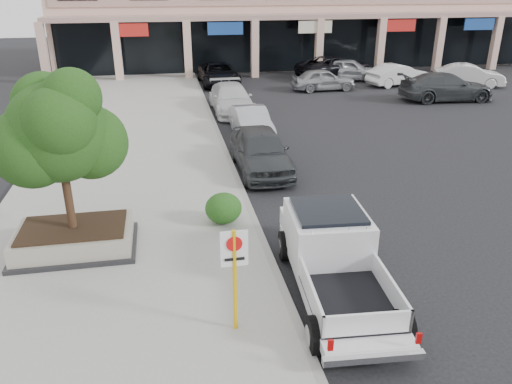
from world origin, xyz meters
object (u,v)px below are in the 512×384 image
planter (75,238)px  no_parking_sign (235,267)px  lot_car_d (335,67)px  lot_car_e (349,69)px  curb_car_d (219,74)px  curb_car_b (251,123)px  lot_car_f (469,75)px  curb_car_a (261,150)px  lot_car_b (398,75)px  lot_car_c (446,87)px  pickup_truck (337,262)px  planter_tree (65,131)px  lot_car_a (323,79)px  curb_car_c (231,99)px

planter → no_parking_sign: (3.76, -4.11, 1.16)m
lot_car_d → lot_car_e: 1.22m
planter → curb_car_d: size_ratio=0.58×
curb_car_b → lot_car_f: (16.99, 9.17, 0.06)m
curb_car_a → lot_car_b: (12.72, 14.91, -0.09)m
lot_car_c → lot_car_f: (3.88, 3.75, -0.07)m
no_parking_sign → curb_car_a: bearing=75.8°
pickup_truck → curb_car_b: 13.03m
curb_car_b → lot_car_d: (8.87, 13.84, 0.14)m
planter_tree → lot_car_b: (18.75, 20.15, -2.68)m
curb_car_b → lot_car_a: (6.63, 9.72, 0.03)m
planter → lot_car_d: size_ratio=0.53×
lot_car_d → lot_car_e: bearing=-158.8°
curb_car_b → lot_car_e: (9.64, 12.89, 0.09)m
lot_car_e → curb_car_d: bearing=112.9°
planter_tree → lot_car_f: 30.26m
pickup_truck → no_parking_sign: bearing=-154.6°
curb_car_c → lot_car_a: size_ratio=1.24×
planter_tree → curb_car_c: (6.22, 14.64, -2.65)m
curb_car_a → lot_car_f: (17.43, 13.69, -0.07)m
lot_car_e → lot_car_f: (7.35, -3.71, -0.03)m
no_parking_sign → lot_car_f: (19.83, 23.18, -0.88)m
planter → lot_car_f: lot_car_f is taller
no_parking_sign → curb_car_d: bearing=84.0°
curb_car_a → lot_car_d: (9.31, 18.35, 0.01)m
curb_car_a → lot_car_c: size_ratio=0.85×
pickup_truck → curb_car_b: pickup_truck is taller
lot_car_d → lot_car_c: bearing=-171.0°
curb_car_b → no_parking_sign: bearing=-103.2°
lot_car_e → lot_car_b: bearing=-110.3°
lot_car_a → lot_car_e: 4.36m
lot_car_d → lot_car_f: (8.12, -4.66, -0.08)m
lot_car_b → no_parking_sign: bearing=134.0°
planter_tree → lot_car_e: bearing=54.6°
lot_car_a → lot_car_f: lot_car_f is taller
lot_car_b → lot_car_a: bearing=82.6°
no_parking_sign → lot_car_b: 28.73m
pickup_truck → curb_car_c: bearing=93.9°
lot_car_c → lot_car_d: lot_car_d is taller
lot_car_a → lot_car_e: lot_car_e is taller
curb_car_c → lot_car_b: size_ratio=1.17×
no_parking_sign → lot_car_e: 29.66m
planter → no_parking_sign: 5.69m
curb_car_c → lot_car_e: (9.89, 7.99, 0.02)m
curb_car_c → lot_car_b: (12.53, 5.50, -0.02)m
planter_tree → lot_car_d: planter_tree is taller
curb_car_c → lot_car_b: curb_car_c is taller
planter → lot_car_f: bearing=39.0°
planter → lot_car_c: (19.71, 15.33, 0.35)m
planter_tree → curb_car_d: planter_tree is taller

